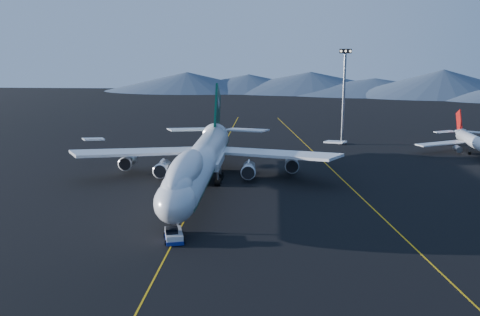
# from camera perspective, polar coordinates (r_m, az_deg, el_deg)

# --- Properties ---
(ground) EXTENTS (500.00, 500.00, 0.00)m
(ground) POSITION_cam_1_polar(r_m,az_deg,el_deg) (110.77, -4.17, -3.25)
(ground) COLOR black
(ground) RESTS_ON ground
(taxiway_line_main) EXTENTS (0.25, 220.00, 0.01)m
(taxiway_line_main) POSITION_cam_1_polar(r_m,az_deg,el_deg) (110.77, -4.17, -3.25)
(taxiway_line_main) COLOR #ECAD0D
(taxiway_line_main) RESTS_ON ground
(taxiway_line_side) EXTENTS (28.08, 198.09, 0.01)m
(taxiway_line_side) POSITION_cam_1_polar(r_m,az_deg,el_deg) (120.34, 10.81, -2.19)
(taxiway_line_side) COLOR #ECAD0D
(taxiway_line_side) RESTS_ON ground
(boeing_747) EXTENTS (59.62, 72.43, 19.37)m
(boeing_747) POSITION_cam_1_polar(r_m,az_deg,el_deg) (109.41, -4.22, -0.31)
(boeing_747) COLOR silver
(boeing_747) RESTS_ON ground
(pushback_tug) EXTENTS (3.99, 5.70, 2.27)m
(pushback_tug) POSITION_cam_1_polar(r_m,az_deg,el_deg) (82.41, -7.06, -8.26)
(pushback_tug) COLOR silver
(pushback_tug) RESTS_ON ground
(second_jet) EXTENTS (32.57, 36.79, 10.47)m
(second_jet) POSITION_cam_1_polar(r_m,az_deg,el_deg) (156.59, 24.02, 1.44)
(second_jet) COLOR silver
(second_jet) RESTS_ON ground
(floodlight_mast) EXTENTS (3.44, 2.58, 27.86)m
(floodlight_mast) POSITION_cam_1_polar(r_m,az_deg,el_deg) (159.99, 11.00, 6.43)
(floodlight_mast) COLOR black
(floodlight_mast) RESTS_ON ground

